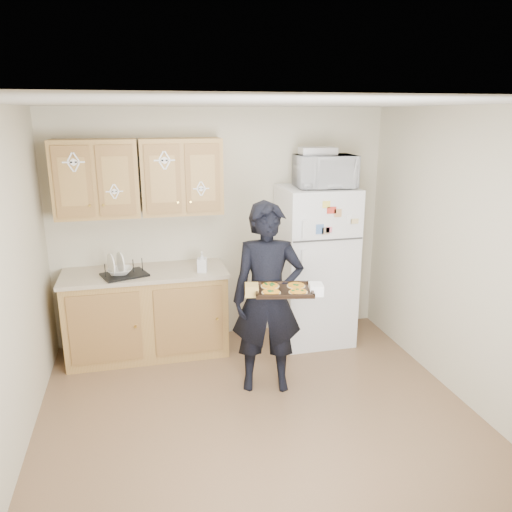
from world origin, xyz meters
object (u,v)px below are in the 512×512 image
Objects in this scene: person at (268,299)px; microwave at (325,171)px; refrigerator at (315,265)px; baking_tray at (284,291)px; dish_rack at (124,268)px.

microwave is at bearing 57.14° from person.
refrigerator is 3.63× the size of baking_tray.
microwave is (0.82, 0.83, 1.00)m from person.
person is 3.68× the size of baking_tray.
microwave reaches higher than person.
person is 1.54m from microwave.
baking_tray is at bearing -121.21° from microwave.
refrigerator is 0.99× the size of person.
baking_tray is 1.72m from dish_rack.
refrigerator is at bearing 1.31° from dish_rack.
refrigerator is 1.16m from person.
microwave is at bearing -41.77° from refrigerator.
person is at bearing 113.18° from baking_tray.
refrigerator is at bearing 60.83° from person.
refrigerator is at bearing 70.83° from baking_tray.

